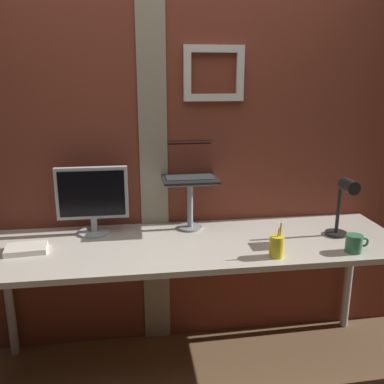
{
  "coord_description": "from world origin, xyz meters",
  "views": [
    {
      "loc": [
        -0.17,
        -2.06,
        1.64
      ],
      "look_at": [
        0.14,
        0.13,
        1.02
      ],
      "focal_mm": 40.02,
      "sensor_mm": 36.0,
      "label": 1
    }
  ],
  "objects": [
    {
      "name": "ground_plane",
      "position": [
        0.0,
        0.0,
        0.0
      ],
      "size": [
        6.0,
        6.0,
        0.0
      ],
      "primitive_type": "plane",
      "color": "brown"
    },
    {
      "name": "brick_wall_back",
      "position": [
        0.0,
        0.43,
        1.16
      ],
      "size": [
        3.37,
        0.16,
        2.33
      ],
      "color": "brown",
      "rests_on": "ground_plane"
    },
    {
      "name": "paper_clutter_stack",
      "position": [
        -0.71,
        0.03,
        0.78
      ],
      "size": [
        0.21,
        0.16,
        0.03
      ],
      "primitive_type": "cube",
      "rotation": [
        0.0,
        0.0,
        0.1
      ],
      "color": "silver",
      "rests_on": "desk"
    },
    {
      "name": "monitor",
      "position": [
        -0.39,
        0.25,
        0.98
      ],
      "size": [
        0.39,
        0.18,
        0.38
      ],
      "color": "#ADB2B7",
      "rests_on": "desk"
    },
    {
      "name": "laptop",
      "position": [
        0.15,
        0.31,
        1.11
      ],
      "size": [
        0.31,
        0.29,
        0.21
      ],
      "color": "black",
      "rests_on": "laptop_stand"
    },
    {
      "name": "desk_lamp",
      "position": [
        0.94,
        -0.02,
        0.98
      ],
      "size": [
        0.12,
        0.2,
        0.34
      ],
      "color": "black",
      "rests_on": "desk"
    },
    {
      "name": "desk",
      "position": [
        0.14,
        0.03,
        0.7
      ],
      "size": [
        2.23,
        0.67,
        0.77
      ],
      "color": "beige",
      "rests_on": "ground_plane"
    },
    {
      "name": "coffee_mug",
      "position": [
        0.91,
        -0.2,
        0.82
      ],
      "size": [
        0.12,
        0.08,
        0.09
      ],
      "color": "#33724C",
      "rests_on": "desk"
    },
    {
      "name": "laptop_stand",
      "position": [
        0.15,
        0.25,
        0.96
      ],
      "size": [
        0.28,
        0.22,
        0.29
      ],
      "color": "gray",
      "rests_on": "desk"
    },
    {
      "name": "pen_cup",
      "position": [
        0.51,
        -0.2,
        0.83
      ],
      "size": [
        0.07,
        0.07,
        0.18
      ],
      "color": "yellow",
      "rests_on": "desk"
    }
  ]
}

